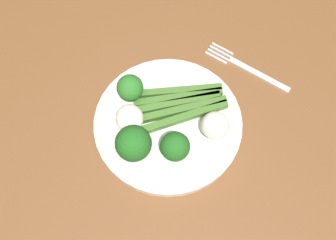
{
  "coord_description": "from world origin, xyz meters",
  "views": [
    {
      "loc": [
        -0.21,
        -0.2,
        1.34
      ],
      "look_at": [
        -0.03,
        -0.01,
        0.77
      ],
      "focal_mm": 40.82,
      "sensor_mm": 36.0,
      "label": 1
    }
  ],
  "objects_px": {
    "plate": "(168,123)",
    "fork": "(246,68)",
    "broccoli_left": "(175,147)",
    "cauliflower_front": "(215,126)",
    "cauliflower_front_left": "(130,118)",
    "broccoli_right": "(130,88)",
    "broccoli_back": "(133,144)",
    "dining_table": "(175,132)",
    "asparagus_bundle": "(180,104)"
  },
  "relations": [
    {
      "from": "cauliflower_front_left",
      "to": "cauliflower_front",
      "type": "distance_m",
      "value": 0.14
    },
    {
      "from": "plate",
      "to": "broccoli_right",
      "type": "relative_size",
      "value": 4.52
    },
    {
      "from": "fork",
      "to": "broccoli_left",
      "type": "bearing_deg",
      "value": 85.98
    },
    {
      "from": "cauliflower_front_left",
      "to": "fork",
      "type": "distance_m",
      "value": 0.24
    },
    {
      "from": "asparagus_bundle",
      "to": "cauliflower_front",
      "type": "bearing_deg",
      "value": 126.52
    },
    {
      "from": "broccoli_right",
      "to": "broccoli_back",
      "type": "height_order",
      "value": "broccoli_back"
    },
    {
      "from": "broccoli_right",
      "to": "cauliflower_front_left",
      "type": "height_order",
      "value": "broccoli_right"
    },
    {
      "from": "plate",
      "to": "fork",
      "type": "relative_size",
      "value": 1.49
    },
    {
      "from": "asparagus_bundle",
      "to": "broccoli_right",
      "type": "height_order",
      "value": "broccoli_right"
    },
    {
      "from": "asparagus_bundle",
      "to": "plate",
      "type": "bearing_deg",
      "value": 42.02
    },
    {
      "from": "broccoli_left",
      "to": "cauliflower_front",
      "type": "bearing_deg",
      "value": -11.7
    },
    {
      "from": "asparagus_bundle",
      "to": "cauliflower_front_left",
      "type": "distance_m",
      "value": 0.09
    },
    {
      "from": "broccoli_left",
      "to": "dining_table",
      "type": "bearing_deg",
      "value": 44.26
    },
    {
      "from": "broccoli_left",
      "to": "plate",
      "type": "bearing_deg",
      "value": 56.84
    },
    {
      "from": "plate",
      "to": "cauliflower_front_left",
      "type": "xyz_separation_m",
      "value": [
        -0.05,
        0.04,
        0.03
      ]
    },
    {
      "from": "broccoli_right",
      "to": "plate",
      "type": "bearing_deg",
      "value": -79.87
    },
    {
      "from": "cauliflower_front",
      "to": "plate",
      "type": "bearing_deg",
      "value": 122.7
    },
    {
      "from": "asparagus_bundle",
      "to": "broccoli_right",
      "type": "xyz_separation_m",
      "value": [
        -0.05,
        0.07,
        0.03
      ]
    },
    {
      "from": "plate",
      "to": "broccoli_back",
      "type": "distance_m",
      "value": 0.09
    },
    {
      "from": "cauliflower_front",
      "to": "dining_table",
      "type": "bearing_deg",
      "value": 97.73
    },
    {
      "from": "plate",
      "to": "asparagus_bundle",
      "type": "xyz_separation_m",
      "value": [
        0.03,
        0.01,
        0.01
      ]
    },
    {
      "from": "asparagus_bundle",
      "to": "cauliflower_front",
      "type": "height_order",
      "value": "cauliflower_front"
    },
    {
      "from": "cauliflower_front_left",
      "to": "broccoli_left",
      "type": "bearing_deg",
      "value": -79.71
    },
    {
      "from": "broccoli_back",
      "to": "asparagus_bundle",
      "type": "bearing_deg",
      "value": 5.57
    },
    {
      "from": "asparagus_bundle",
      "to": "fork",
      "type": "xyz_separation_m",
      "value": [
        0.15,
        -0.02,
        -0.02
      ]
    },
    {
      "from": "plate",
      "to": "cauliflower_front",
      "type": "relative_size",
      "value": 5.43
    },
    {
      "from": "plate",
      "to": "broccoli_back",
      "type": "height_order",
      "value": "broccoli_back"
    },
    {
      "from": "cauliflower_front_left",
      "to": "cauliflower_front",
      "type": "height_order",
      "value": "same"
    },
    {
      "from": "broccoli_right",
      "to": "cauliflower_front_left",
      "type": "relative_size",
      "value": 1.2
    },
    {
      "from": "plate",
      "to": "asparagus_bundle",
      "type": "distance_m",
      "value": 0.04
    },
    {
      "from": "plate",
      "to": "cauliflower_front",
      "type": "bearing_deg",
      "value": -57.3
    },
    {
      "from": "broccoli_right",
      "to": "broccoli_left",
      "type": "height_order",
      "value": "broccoli_left"
    },
    {
      "from": "cauliflower_front_left",
      "to": "fork",
      "type": "xyz_separation_m",
      "value": [
        0.23,
        -0.06,
        -0.04
      ]
    },
    {
      "from": "dining_table",
      "to": "plate",
      "type": "relative_size",
      "value": 5.7
    },
    {
      "from": "broccoli_right",
      "to": "broccoli_left",
      "type": "xyz_separation_m",
      "value": [
        -0.02,
        -0.12,
        0.0
      ]
    },
    {
      "from": "broccoli_right",
      "to": "cauliflower_front",
      "type": "bearing_deg",
      "value": -68.61
    },
    {
      "from": "dining_table",
      "to": "broccoli_left",
      "type": "relative_size",
      "value": 24.73
    },
    {
      "from": "cauliflower_front",
      "to": "cauliflower_front_left",
      "type": "bearing_deg",
      "value": 130.92
    },
    {
      "from": "dining_table",
      "to": "broccoli_back",
      "type": "distance_m",
      "value": 0.19
    },
    {
      "from": "cauliflower_front_left",
      "to": "cauliflower_front",
      "type": "bearing_deg",
      "value": -49.08
    },
    {
      "from": "broccoli_back",
      "to": "fork",
      "type": "relative_size",
      "value": 0.42
    },
    {
      "from": "broccoli_left",
      "to": "broccoli_back",
      "type": "height_order",
      "value": "broccoli_back"
    },
    {
      "from": "broccoli_right",
      "to": "cauliflower_front",
      "type": "xyz_separation_m",
      "value": [
        0.05,
        -0.14,
        -0.01
      ]
    },
    {
      "from": "dining_table",
      "to": "broccoli_back",
      "type": "bearing_deg",
      "value": -171.25
    },
    {
      "from": "plate",
      "to": "broccoli_left",
      "type": "relative_size",
      "value": 4.34
    },
    {
      "from": "cauliflower_front_left",
      "to": "dining_table",
      "type": "bearing_deg",
      "value": -18.53
    },
    {
      "from": "plate",
      "to": "broccoli_right",
      "type": "distance_m",
      "value": 0.09
    },
    {
      "from": "dining_table",
      "to": "broccoli_right",
      "type": "height_order",
      "value": "broccoli_right"
    },
    {
      "from": "dining_table",
      "to": "broccoli_left",
      "type": "bearing_deg",
      "value": -135.74
    },
    {
      "from": "broccoli_left",
      "to": "cauliflower_front",
      "type": "xyz_separation_m",
      "value": [
        0.07,
        -0.02,
        -0.01
      ]
    }
  ]
}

